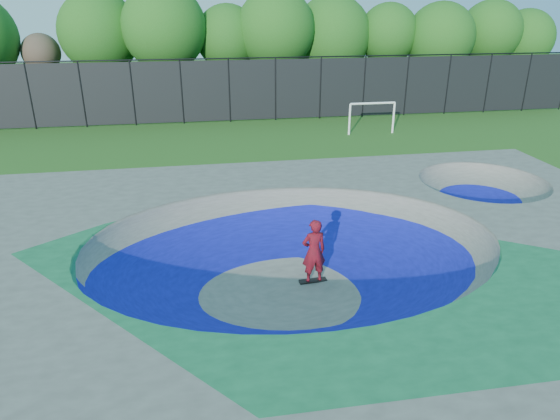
# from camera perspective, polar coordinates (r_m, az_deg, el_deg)

# --- Properties ---
(ground) EXTENTS (120.00, 120.00, 0.00)m
(ground) POSITION_cam_1_polar(r_m,az_deg,el_deg) (13.78, 1.30, -9.05)
(ground) COLOR #275417
(ground) RESTS_ON ground
(skate_deck) EXTENTS (22.00, 14.00, 1.50)m
(skate_deck) POSITION_cam_1_polar(r_m,az_deg,el_deg) (13.40, 1.32, -6.32)
(skate_deck) COLOR gray
(skate_deck) RESTS_ON ground
(skater) EXTENTS (0.74, 0.54, 1.89)m
(skater) POSITION_cam_1_polar(r_m,az_deg,el_deg) (13.70, 3.88, -4.76)
(skater) COLOR red
(skater) RESTS_ON ground
(skateboard) EXTENTS (0.79, 0.26, 0.05)m
(skateboard) POSITION_cam_1_polar(r_m,az_deg,el_deg) (14.14, 3.79, -8.08)
(skateboard) COLOR black
(skateboard) RESTS_ON ground
(soccer_goal) EXTENTS (2.83, 0.12, 1.86)m
(soccer_goal) POSITION_cam_1_polar(r_m,az_deg,el_deg) (30.28, 10.49, 10.94)
(soccer_goal) COLOR white
(soccer_goal) RESTS_ON ground
(fence) EXTENTS (48.09, 0.09, 4.04)m
(fence) POSITION_cam_1_polar(r_m,az_deg,el_deg) (32.98, -5.81, 13.57)
(fence) COLOR black
(fence) RESTS_ON ground
(treeline) EXTENTS (53.07, 7.15, 8.51)m
(treeline) POSITION_cam_1_polar(r_m,az_deg,el_deg) (37.60, -8.57, 19.25)
(treeline) COLOR #413220
(treeline) RESTS_ON ground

